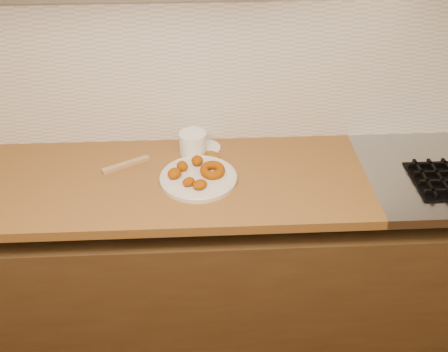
# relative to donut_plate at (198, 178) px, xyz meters

# --- Properties ---
(wall_back) EXTENTS (4.00, 0.02, 2.70)m
(wall_back) POSITION_rel_donut_plate_xyz_m (0.17, 0.33, 0.44)
(wall_back) COLOR #B6A88D
(wall_back) RESTS_ON ground
(base_cabinet) EXTENTS (3.60, 0.60, 0.77)m
(base_cabinet) POSITION_rel_donut_plate_xyz_m (0.17, 0.02, -0.52)
(base_cabinet) COLOR #48331A
(base_cabinet) RESTS_ON floor
(butcher_block) EXTENTS (2.30, 0.62, 0.04)m
(butcher_block) POSITION_rel_donut_plate_xyz_m (-0.48, 0.02, -0.03)
(butcher_block) COLOR brown
(butcher_block) RESTS_ON base_cabinet
(backsplash) EXTENTS (3.60, 0.02, 0.60)m
(backsplash) POSITION_rel_donut_plate_xyz_m (0.17, 0.32, 0.29)
(backsplash) COLOR silver
(backsplash) RESTS_ON wall_back
(donut_plate) EXTENTS (0.30, 0.30, 0.02)m
(donut_plate) POSITION_rel_donut_plate_xyz_m (0.00, 0.00, 0.00)
(donut_plate) COLOR beige
(donut_plate) RESTS_ON butcher_block
(ring_donut) EXTENTS (0.12, 0.12, 0.04)m
(ring_donut) POSITION_rel_donut_plate_xyz_m (0.06, 0.02, 0.03)
(ring_donut) COLOR #A04800
(ring_donut) RESTS_ON donut_plate
(fried_dough_chunks) EXTENTS (0.17, 0.22, 0.04)m
(fried_dough_chunks) POSITION_rel_donut_plate_xyz_m (-0.04, 0.00, 0.03)
(fried_dough_chunks) COLOR #A04800
(fried_dough_chunks) RESTS_ON donut_plate
(plastic_tub) EXTENTS (0.15, 0.15, 0.10)m
(plastic_tub) POSITION_rel_donut_plate_xyz_m (-0.02, 0.20, 0.04)
(plastic_tub) COLOR white
(plastic_tub) RESTS_ON butcher_block
(tub_lid) EXTENTS (0.15, 0.15, 0.01)m
(tub_lid) POSITION_rel_donut_plate_xyz_m (0.03, 0.23, -0.00)
(tub_lid) COLOR silver
(tub_lid) RESTS_ON butcher_block
(brass_jar_lid) EXTENTS (0.09, 0.09, 0.01)m
(brass_jar_lid) POSITION_rel_donut_plate_xyz_m (0.05, 0.15, -0.00)
(brass_jar_lid) COLOR #A06D1D
(brass_jar_lid) RESTS_ON butcher_block
(wooden_utensil) EXTENTS (0.19, 0.12, 0.02)m
(wooden_utensil) POSITION_rel_donut_plate_xyz_m (-0.30, 0.11, -0.00)
(wooden_utensil) COLOR #A88355
(wooden_utensil) RESTS_ON butcher_block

